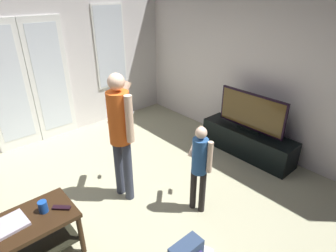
% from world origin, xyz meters
% --- Properties ---
extents(ground_plane, '(5.32, 4.99, 0.02)m').
position_xyz_m(ground_plane, '(0.00, 0.00, -0.01)').
color(ground_plane, '#ADAB8A').
extents(wall_back_with_doors, '(5.32, 0.09, 2.71)m').
position_xyz_m(wall_back_with_doors, '(0.04, 2.46, 1.32)').
color(wall_back_with_doors, silver).
rests_on(wall_back_with_doors, ground_plane).
extents(wall_right_plain, '(0.06, 4.99, 2.68)m').
position_xyz_m(wall_right_plain, '(2.63, 0.00, 1.34)').
color(wall_right_plain, silver).
rests_on(wall_right_plain, ground_plane).
extents(coffee_table, '(0.93, 0.52, 0.51)m').
position_xyz_m(coffee_table, '(-0.95, 0.02, 0.37)').
color(coffee_table, black).
rests_on(coffee_table, ground_plane).
extents(tv_stand, '(0.42, 1.49, 0.42)m').
position_xyz_m(tv_stand, '(2.29, -0.20, 0.21)').
color(tv_stand, black).
rests_on(tv_stand, ground_plane).
extents(flat_screen_tv, '(0.08, 1.09, 0.59)m').
position_xyz_m(flat_screen_tv, '(2.29, -0.20, 0.72)').
color(flat_screen_tv, black).
rests_on(flat_screen_tv, tv_stand).
extents(person_adult, '(0.47, 0.48, 1.60)m').
position_xyz_m(person_adult, '(0.29, 0.25, 0.96)').
color(person_adult, '#383C4C').
rests_on(person_adult, ground_plane).
extents(person_child, '(0.38, 0.37, 1.10)m').
position_xyz_m(person_child, '(0.79, -0.53, 0.66)').
color(person_child, black).
rests_on(person_child, ground_plane).
extents(laptop_closed, '(0.35, 0.28, 0.03)m').
position_xyz_m(laptop_closed, '(-1.06, 0.05, 0.52)').
color(laptop_closed, '#B3A9BA').
rests_on(laptop_closed, coffee_table).
extents(cup_near_edge, '(0.08, 0.08, 0.12)m').
position_xyz_m(cup_near_edge, '(-0.74, 0.02, 0.56)').
color(cup_near_edge, '#18469E').
rests_on(cup_near_edge, coffee_table).
extents(tv_remote_black, '(0.16, 0.15, 0.02)m').
position_xyz_m(tv_remote_black, '(-0.60, -0.05, 0.52)').
color(tv_remote_black, black).
rests_on(tv_remote_black, coffee_table).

